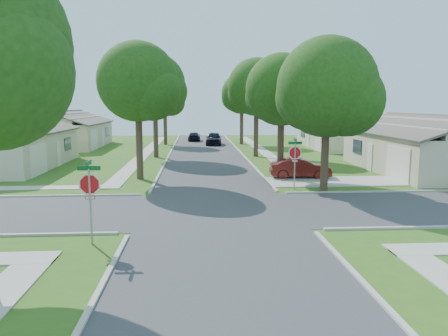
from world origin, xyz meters
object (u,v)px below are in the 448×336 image
house_nw_far (67,134)px  car_curb_west (194,137)px  stop_sign_ne (295,155)px  house_nw_near (3,148)px  tree_e_near (282,93)px  house_ne_far (344,134)px  tree_w_near (139,85)px  house_ne_near (427,151)px  tree_e_mid (257,90)px  tree_e_far (242,96)px  stop_sign_sw (90,188)px  tree_w_far (165,99)px  tree_ne_corner (328,92)px  car_curb_east (214,138)px  car_driveway (300,168)px  tree_w_mid (155,87)px

house_nw_far → car_curb_west: house_nw_far is taller
stop_sign_ne → house_nw_near: size_ratio=0.22×
tree_e_near → house_ne_far: bearing=60.7°
tree_w_near → house_ne_near: size_ratio=0.66×
tree_e_mid → house_nw_far: (-20.75, 10.99, -4.74)m
stop_sign_ne → house_nw_far: house_nw_far is taller
house_ne_near → house_nw_far: bearing=146.7°
stop_sign_ne → house_nw_near: bearing=153.5°
tree_e_far → tree_w_near: (-9.40, -25.00, 0.14)m
stop_sign_sw → tree_w_far: (0.05, 38.71, 3.48)m
house_ne_far → tree_e_far: bearing=156.0°
stop_sign_ne → tree_w_near: bearing=155.3°
tree_e_far → house_ne_far: bearing=-24.0°
tree_w_near → tree_ne_corner: size_ratio=1.04×
tree_e_far → tree_ne_corner: (1.61, -29.80, -0.39)m
tree_ne_corner → house_nw_near: (-22.35, 10.79, -4.08)m
house_nw_near → car_curb_east: bearing=46.9°
tree_w_far → tree_w_near: bearing=-90.0°
house_ne_near → car_curb_east: house_ne_near is taller
tree_e_mid → house_ne_near: bearing=-41.7°
stop_sign_ne → car_driveway: (1.30, 4.00, -1.36)m
tree_w_far → house_nw_far: 12.19m
tree_w_far → car_driveway: tree_w_far is taller
house_nw_far → tree_e_near: bearing=-47.9°
tree_ne_corner → car_curb_east: tree_ne_corner is taller
tree_e_mid → house_nw_far: bearing=152.1°
house_nw_far → tree_w_far: bearing=10.0°
stop_sign_sw → car_curb_east: size_ratio=0.65×
stop_sign_sw → tree_w_near: (0.06, 13.71, 4.08)m
tree_ne_corner → house_nw_far: (-22.35, 27.79, -4.08)m
tree_e_near → car_driveway: tree_e_near is taller
tree_e_near → house_nw_near: bearing=163.9°
house_ne_far → house_nw_far: 32.12m
tree_e_mid → house_ne_far: tree_e_mid is taller
tree_w_far → tree_ne_corner: tree_ne_corner is taller
house_nw_far → car_curb_west: 16.56m
house_ne_far → tree_w_near: bearing=-135.9°
stop_sign_sw → tree_ne_corner: bearing=38.8°
car_curb_east → car_curb_west: (-2.40, 6.00, -0.20)m
house_ne_near → car_curb_west: size_ratio=3.40×
house_ne_far → house_nw_far: same height
stop_sign_sw → house_ne_far: house_ne_far is taller
tree_w_mid → house_nw_far: size_ratio=0.70×
stop_sign_ne → house_nw_far: 34.26m
tree_e_mid → tree_w_mid: 9.40m
stop_sign_ne → house_nw_near: house_nw_near is taller
stop_sign_ne → car_curb_west: 35.22m
tree_w_near → tree_e_near: bearing=-0.0°
tree_e_mid → car_curb_east: 14.00m
car_curb_west → house_ne_far: bearing=149.8°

